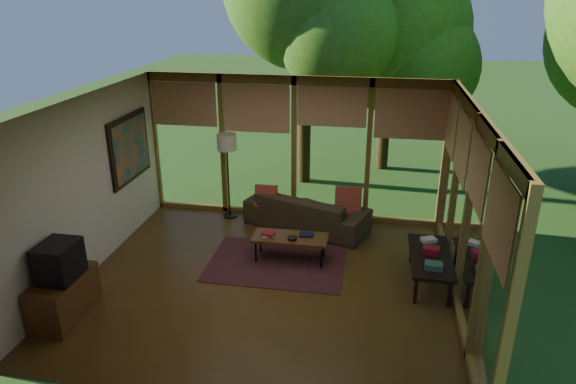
% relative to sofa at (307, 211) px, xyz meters
% --- Properties ---
extents(floor, '(5.50, 5.50, 0.00)m').
position_rel_sofa_xyz_m(floor, '(-0.32, -2.00, -0.33)').
color(floor, brown).
rests_on(floor, ground).
extents(ceiling, '(5.50, 5.50, 0.00)m').
position_rel_sofa_xyz_m(ceiling, '(-0.32, -2.00, 2.37)').
color(ceiling, silver).
rests_on(ceiling, ground).
extents(wall_left, '(0.04, 5.00, 2.70)m').
position_rel_sofa_xyz_m(wall_left, '(-3.07, -2.00, 1.02)').
color(wall_left, beige).
rests_on(wall_left, ground).
extents(wall_front, '(5.50, 0.04, 2.70)m').
position_rel_sofa_xyz_m(wall_front, '(-0.32, -4.50, 1.02)').
color(wall_front, beige).
rests_on(wall_front, ground).
extents(window_wall_back, '(5.50, 0.12, 2.70)m').
position_rel_sofa_xyz_m(window_wall_back, '(-0.32, 0.50, 1.02)').
color(window_wall_back, olive).
rests_on(window_wall_back, ground).
extents(window_wall_right, '(0.12, 5.00, 2.70)m').
position_rel_sofa_xyz_m(window_wall_right, '(2.43, -2.00, 1.02)').
color(window_wall_right, olive).
rests_on(window_wall_right, ground).
extents(tree_ne, '(3.58, 3.58, 5.02)m').
position_rel_sofa_xyz_m(tree_ne, '(1.35, 3.81, 2.89)').
color(tree_ne, '#342513').
rests_on(tree_ne, ground).
extents(rug, '(2.17, 1.53, 0.01)m').
position_rel_sofa_xyz_m(rug, '(-0.29, -1.43, -0.32)').
color(rug, maroon).
rests_on(rug, floor).
extents(sofa, '(2.41, 1.57, 0.65)m').
position_rel_sofa_xyz_m(sofa, '(0.00, 0.00, 0.00)').
color(sofa, '#3D301E').
rests_on(sofa, floor).
extents(pillow_left, '(0.40, 0.21, 0.42)m').
position_rel_sofa_xyz_m(pillow_left, '(-0.75, -0.05, 0.25)').
color(pillow_left, maroon).
rests_on(pillow_left, sofa).
extents(pillow_right, '(0.47, 0.25, 0.49)m').
position_rel_sofa_xyz_m(pillow_right, '(0.75, -0.05, 0.29)').
color(pillow_right, maroon).
rests_on(pillow_right, sofa).
extents(ct_book_lower, '(0.19, 0.15, 0.03)m').
position_rel_sofa_xyz_m(ct_book_lower, '(-0.44, -1.33, 0.11)').
color(ct_book_lower, beige).
rests_on(ct_book_lower, coffee_table).
extents(ct_book_upper, '(0.22, 0.18, 0.03)m').
position_rel_sofa_xyz_m(ct_book_upper, '(-0.44, -1.33, 0.14)').
color(ct_book_upper, maroon).
rests_on(ct_book_upper, coffee_table).
extents(ct_book_side, '(0.23, 0.18, 0.03)m').
position_rel_sofa_xyz_m(ct_book_side, '(0.16, -1.20, 0.11)').
color(ct_book_side, black).
rests_on(ct_book_side, coffee_table).
extents(ct_bowl, '(0.16, 0.16, 0.07)m').
position_rel_sofa_xyz_m(ct_bowl, '(-0.04, -1.38, 0.13)').
color(ct_bowl, black).
rests_on(ct_bowl, coffee_table).
extents(media_cabinet, '(0.50, 1.00, 0.60)m').
position_rel_sofa_xyz_m(media_cabinet, '(-2.79, -3.33, -0.03)').
color(media_cabinet, '#5A3618').
rests_on(media_cabinet, floor).
extents(television, '(0.45, 0.55, 0.50)m').
position_rel_sofa_xyz_m(television, '(-2.77, -3.33, 0.52)').
color(television, black).
rests_on(television, media_cabinet).
extents(console_book_a, '(0.26, 0.20, 0.09)m').
position_rel_sofa_xyz_m(console_book_a, '(2.08, -1.99, 0.17)').
color(console_book_a, '#38624F').
rests_on(console_book_a, side_console).
extents(console_book_b, '(0.26, 0.21, 0.11)m').
position_rel_sofa_xyz_m(console_book_b, '(2.08, -1.54, 0.18)').
color(console_book_b, maroon).
rests_on(console_book_b, side_console).
extents(console_book_c, '(0.26, 0.23, 0.06)m').
position_rel_sofa_xyz_m(console_book_c, '(2.08, -1.14, 0.16)').
color(console_book_c, beige).
rests_on(console_book_c, side_console).
extents(floor_lamp, '(0.36, 0.36, 1.65)m').
position_rel_sofa_xyz_m(floor_lamp, '(-1.54, 0.23, 1.08)').
color(floor_lamp, black).
rests_on(floor_lamp, floor).
extents(coffee_table, '(1.20, 0.50, 0.43)m').
position_rel_sofa_xyz_m(coffee_table, '(-0.09, -1.28, 0.06)').
color(coffee_table, '#5A3618').
rests_on(coffee_table, floor).
extents(side_console, '(0.60, 1.40, 0.46)m').
position_rel_sofa_xyz_m(side_console, '(2.08, -1.59, 0.08)').
color(side_console, black).
rests_on(side_console, floor).
extents(wall_painting, '(0.06, 1.35, 1.15)m').
position_rel_sofa_xyz_m(wall_painting, '(-3.04, -0.60, 1.22)').
color(wall_painting, black).
rests_on(wall_painting, wall_left).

